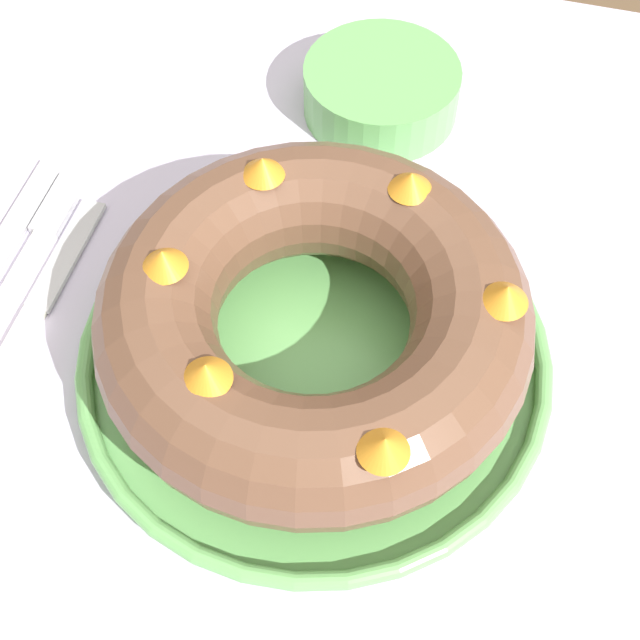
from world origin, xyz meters
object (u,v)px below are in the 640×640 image
object	(u,v)px
bundt_cake	(320,320)
side_bowl	(381,90)
fork	(25,264)
serving_dish	(320,362)
cake_knife	(34,314)

from	to	relation	value
bundt_cake	side_bowl	distance (m)	0.28
bundt_cake	fork	xyz separation A→B (m)	(-0.24, 0.03, -0.06)
serving_dish	side_bowl	size ratio (longest dim) A/B	2.47
cake_knife	side_bowl	world-z (taller)	side_bowl
fork	cake_knife	bearing A→B (deg)	-56.36
serving_dish	cake_knife	world-z (taller)	serving_dish
bundt_cake	cake_knife	size ratio (longest dim) A/B	1.45
bundt_cake	cake_knife	bearing A→B (deg)	-177.36
fork	cake_knife	xyz separation A→B (m)	(0.03, -0.04, 0.00)
bundt_cake	fork	world-z (taller)	bundt_cake
serving_dish	fork	distance (m)	0.25
serving_dish	fork	bearing A→B (deg)	172.70
serving_dish	cake_knife	bearing A→B (deg)	-177.36
bundt_cake	side_bowl	world-z (taller)	bundt_cake
cake_knife	side_bowl	distance (m)	0.34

